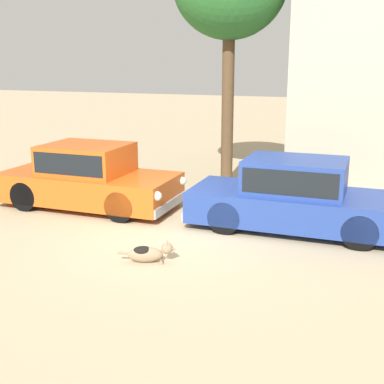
% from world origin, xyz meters
% --- Properties ---
extents(ground_plane, '(80.00, 80.00, 0.00)m').
position_xyz_m(ground_plane, '(0.00, 0.00, 0.00)').
color(ground_plane, tan).
extents(parked_sedan_nearest, '(4.27, 1.85, 1.48)m').
position_xyz_m(parked_sedan_nearest, '(-2.62, 1.30, 0.73)').
color(parked_sedan_nearest, '#D15619').
rests_on(parked_sedan_nearest, ground_plane).
extents(parked_sedan_second, '(4.44, 1.74, 1.46)m').
position_xyz_m(parked_sedan_second, '(2.20, 1.35, 0.72)').
color(parked_sedan_second, navy).
rests_on(parked_sedan_second, ground_plane).
extents(stray_dog_spotted, '(0.97, 0.46, 0.38)m').
position_xyz_m(stray_dog_spotted, '(0.17, -1.30, 0.17)').
color(stray_dog_spotted, '#997F60').
rests_on(stray_dog_spotted, ground_plane).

